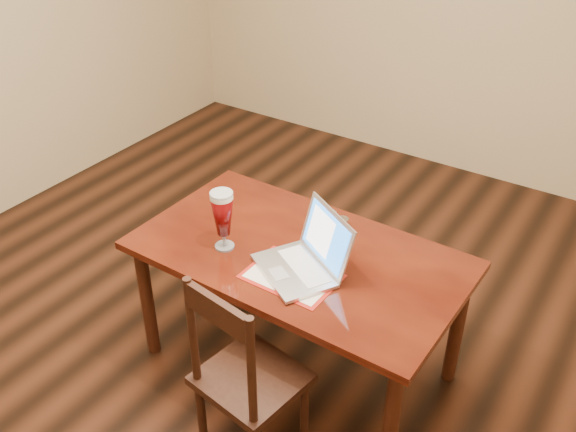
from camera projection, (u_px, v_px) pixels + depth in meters
The scene contains 4 objects.
ground at pixel (252, 352), 3.33m from camera, with size 5.00×5.00×0.00m, color black.
room_shell at pixel (238, 7), 2.37m from camera, with size 4.51×5.01×2.71m.
dining_table at pixel (296, 265), 2.92m from camera, with size 1.50×0.87×0.98m.
dining_chair at pixel (246, 378), 2.59m from camera, with size 0.45×0.43×0.94m.
Camera 1 is at (1.48, -1.92, 2.40)m, focal length 40.00 mm.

